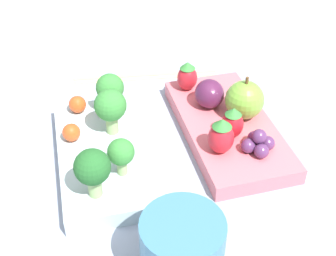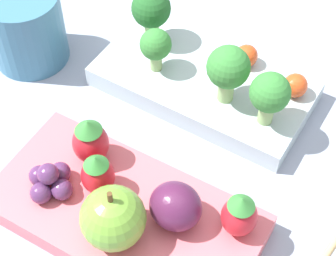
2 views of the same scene
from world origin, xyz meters
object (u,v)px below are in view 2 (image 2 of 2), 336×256
at_px(broccoli_floret_2, 270,94).
at_px(grape_cluster, 50,181).
at_px(broccoli_floret_0, 228,69).
at_px(broccoli_floret_3, 151,10).
at_px(plum, 176,206).
at_px(bento_box_savoury, 204,83).
at_px(strawberry_0, 90,141).
at_px(drinking_cup, 26,28).
at_px(apple, 113,218).
at_px(bento_box_fruit, 125,215).
at_px(cherry_tomato_0, 246,56).
at_px(strawberry_1, 240,215).
at_px(strawberry_2, 98,174).
at_px(cherry_tomato_1, 295,85).
at_px(broccoli_floret_1, 156,46).

height_order(broccoli_floret_2, grape_cluster, broccoli_floret_2).
distance_m(broccoli_floret_0, broccoli_floret_3, 0.10).
distance_m(broccoli_floret_0, broccoli_floret_2, 0.04).
distance_m(broccoli_floret_3, plum, 0.20).
xyz_separation_m(bento_box_savoury, strawberry_0, (-0.03, -0.13, 0.03)).
bearing_deg(broccoli_floret_2, drinking_cup, -171.43).
relative_size(broccoli_floret_3, apple, 1.00).
bearing_deg(drinking_cup, bento_box_fruit, -28.19).
relative_size(bento_box_savoury, cherry_tomato_0, 9.56).
bearing_deg(broccoli_floret_2, broccoli_floret_0, 174.95).
distance_m(bento_box_savoury, strawberry_1, 0.16).
xyz_separation_m(strawberry_2, plum, (0.06, 0.01, -0.00)).
xyz_separation_m(bento_box_savoury, broccoli_floret_3, (-0.07, 0.01, 0.05)).
relative_size(cherry_tomato_1, grape_cluster, 0.55).
distance_m(strawberry_1, plum, 0.05).
bearing_deg(plum, cherry_tomato_1, 83.34).
bearing_deg(broccoli_floret_3, broccoli_floret_0, -15.95).
bearing_deg(broccoli_floret_3, bento_box_savoury, -11.68).
xyz_separation_m(broccoli_floret_2, strawberry_0, (-0.10, -0.11, -0.01)).
height_order(bento_box_fruit, broccoli_floret_1, broccoli_floret_1).
height_order(bento_box_savoury, broccoli_floret_3, broccoli_floret_3).
relative_size(broccoli_floret_0, strawberry_2, 1.43).
relative_size(bento_box_fruit, strawberry_2, 5.37).
bearing_deg(plum, grape_cluster, -162.11).
distance_m(bento_box_fruit, plum, 0.05).
xyz_separation_m(strawberry_2, grape_cluster, (-0.03, -0.02, -0.01)).
bearing_deg(plum, broccoli_floret_2, 84.52).
distance_m(broccoli_floret_0, grape_cluster, 0.17).
distance_m(cherry_tomato_0, grape_cluster, 0.21).
bearing_deg(broccoli_floret_3, grape_cluster, -80.17).
height_order(cherry_tomato_0, apple, apple).
bearing_deg(plum, apple, -129.90).
height_order(broccoli_floret_2, strawberry_0, broccoli_floret_2).
bearing_deg(cherry_tomato_1, cherry_tomato_0, 169.76).
bearing_deg(cherry_tomato_0, apple, -88.63).
xyz_separation_m(strawberry_2, drinking_cup, (-0.16, 0.10, -0.00)).
bearing_deg(cherry_tomato_0, plum, -78.71).
xyz_separation_m(strawberry_0, grape_cluster, (-0.01, -0.04, -0.01)).
bearing_deg(cherry_tomato_1, broccoli_floret_1, -161.38).
bearing_deg(plum, broccoli_floret_3, 129.49).
bearing_deg(grape_cluster, drinking_cup, 138.03).
relative_size(apple, strawberry_1, 1.36).
relative_size(broccoli_floret_1, strawberry_0, 0.98).
xyz_separation_m(strawberry_1, grape_cluster, (-0.14, -0.05, -0.01)).
bearing_deg(broccoli_floret_1, cherry_tomato_1, 18.62).
distance_m(broccoli_floret_0, broccoli_floret_1, 0.07).
xyz_separation_m(bento_box_fruit, strawberry_2, (-0.03, 0.00, 0.03)).
distance_m(bento_box_fruit, drinking_cup, 0.22).
bearing_deg(bento_box_savoury, plum, -67.14).
relative_size(apple, grape_cluster, 1.42).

